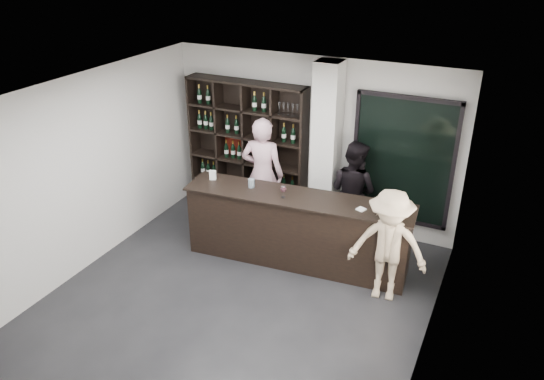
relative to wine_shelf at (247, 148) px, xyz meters
The scene contains 12 objects.
floor 3.06m from the wine_shelf, 65.85° to the right, with size 5.00×5.50×0.01m, color black.
wine_shelf is the anchor object (origin of this frame).
structural_column 1.52m from the wine_shelf, ahead, with size 0.40×0.40×2.90m, color silver.
glass_panel 2.71m from the wine_shelf, ahead, with size 1.60×0.08×2.10m.
tasting_counter 2.05m from the wine_shelf, 39.64° to the right, with size 3.43×0.71×1.13m.
taster_pink 0.74m from the wine_shelf, 40.97° to the right, with size 0.72×0.47×1.97m, color #D5A5B2.
taster_black 2.06m from the wine_shelf, ahead, with size 0.83×0.65×1.71m, color black.
customer 3.34m from the wine_shelf, 27.18° to the right, with size 1.06×0.61×1.64m, color tan.
wine_glass 1.90m from the wine_shelf, 45.80° to the right, with size 0.09×0.09×0.22m, color white, non-canonical shape.
spit_cup 1.45m from the wine_shelf, 59.42° to the right, with size 0.10×0.10×0.13m, color silver.
napkin_stack 2.76m from the wine_shelf, 26.77° to the right, with size 0.11×0.11×0.02m, color white.
card_stand 1.27m from the wine_shelf, 87.08° to the right, with size 0.10×0.05×0.15m, color white.
Camera 1 is at (3.02, -5.12, 4.60)m, focal length 35.00 mm.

